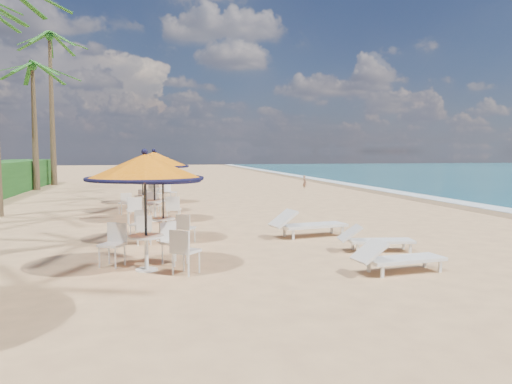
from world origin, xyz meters
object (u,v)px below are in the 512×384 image
station_3 (142,170)px  lounger_mid (374,239)px  station_0 (147,182)px  station_2 (154,168)px  station_4 (156,165)px  station_1 (162,183)px  lounger_far (306,224)px  lounger_near (396,257)px

station_3 → lounger_mid: bearing=-58.9°
station_0 → station_3: size_ratio=1.07×
station_2 → station_4: size_ratio=1.02×
station_1 → station_3: 6.71m
station_1 → station_3: size_ratio=0.93×
station_1 → lounger_far: bearing=-2.3°
station_3 → lounger_mid: (5.51, -9.13, -1.38)m
lounger_near → lounger_far: 4.41m
station_0 → lounger_near: 5.18m
lounger_mid → station_3: bearing=130.0°
lounger_near → lounger_far: bearing=89.0°
station_1 → lounger_near: 6.46m
station_2 → lounger_far: bearing=-45.0°
station_0 → lounger_far: size_ratio=1.07×
station_3 → lounger_near: size_ratio=1.18×
lounger_near → lounger_far: size_ratio=0.85×
lounger_near → station_2: bearing=111.4°
station_3 → station_4: bearing=80.2°
lounger_near → station_4: bearing=99.8°
station_1 → lounger_near: (4.42, -4.55, -1.24)m
station_3 → lounger_near: 12.36m
lounger_mid → lounger_far: 2.49m
station_1 → station_2: station_2 is taller
station_0 → lounger_mid: bearing=8.5°
station_2 → station_1: bearing=-87.8°
lounger_near → station_3: bearing=107.2°
station_0 → lounger_mid: station_0 is taller
station_4 → station_2: bearing=-91.6°
station_0 → station_4: (0.40, 13.44, -0.01)m
station_1 → station_4: station_4 is taller
lounger_far → station_0: bearing=-154.9°
station_4 → lounger_mid: size_ratio=1.31×
station_3 → lounger_far: station_3 is taller
lounger_near → station_1: bearing=127.4°
station_2 → station_3: 2.74m
station_2 → lounger_far: 6.02m
station_1 → station_3: bearing=95.0°
lounger_near → lounger_mid: size_ratio=1.05×
station_3 → lounger_mid: 10.76m
station_3 → station_2: bearing=-81.0°
station_3 → station_1: bearing=-85.0°
station_2 → station_4: station_2 is taller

